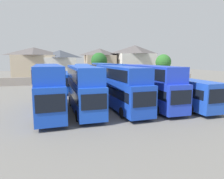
{
  "coord_description": "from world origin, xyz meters",
  "views": [
    {
      "loc": [
        -6.66,
        -22.0,
        5.71
      ],
      "look_at": [
        0.0,
        3.0,
        1.84
      ],
      "focal_mm": 32.53,
      "sensor_mm": 36.0,
      "label": 1
    }
  ],
  "objects": [
    {
      "name": "ground",
      "position": [
        0.0,
        18.0,
        0.0
      ],
      "size": [
        140.0,
        140.0,
        0.0
      ],
      "primitive_type": "plane",
      "color": "slate"
    },
    {
      "name": "depot_boundary_wall",
      "position": [
        0.0,
        25.51,
        0.9
      ],
      "size": [
        56.0,
        0.5,
        1.8
      ],
      "primitive_type": "cube",
      "color": "gray",
      "rests_on": "ground"
    },
    {
      "name": "bus_1",
      "position": [
        -7.68,
        0.12,
        2.88
      ],
      "size": [
        3.3,
        12.17,
        5.12
      ],
      "rotation": [
        0.0,
        0.0,
        -1.51
      ],
      "color": "blue",
      "rests_on": "ground"
    },
    {
      "name": "bus_2",
      "position": [
        -4.03,
        -0.2,
        2.8
      ],
      "size": [
        2.86,
        10.9,
        4.97
      ],
      "rotation": [
        0.0,
        0.0,
        -1.54
      ],
      "color": "blue",
      "rests_on": "ground"
    },
    {
      "name": "bus_3",
      "position": [
        0.19,
        0.17,
        2.77
      ],
      "size": [
        3.37,
        12.16,
        4.92
      ],
      "rotation": [
        0.0,
        0.0,
        -1.5
      ],
      "color": "blue",
      "rests_on": "ground"
    },
    {
      "name": "bus_4",
      "position": [
        4.18,
        0.33,
        2.8
      ],
      "size": [
        2.8,
        12.07,
        4.96
      ],
      "rotation": [
        0.0,
        0.0,
        -1.55
      ],
      "color": "blue",
      "rests_on": "ground"
    },
    {
      "name": "bus_5",
      "position": [
        7.67,
        -0.33,
        1.94
      ],
      "size": [
        3.23,
        12.15,
        3.4
      ],
      "rotation": [
        0.0,
        0.0,
        -1.52
      ],
      "color": "blue",
      "rests_on": "ground"
    },
    {
      "name": "bus_6",
      "position": [
        -5.36,
        15.57,
        1.9
      ],
      "size": [
        2.87,
        11.65,
        3.31
      ],
      "rotation": [
        0.0,
        0.0,
        -1.6
      ],
      "color": "#0E40BE",
      "rests_on": "ground"
    },
    {
      "name": "bus_7",
      "position": [
        -2.22,
        15.91,
        2.7
      ],
      "size": [
        3.13,
        11.96,
        4.78
      ],
      "rotation": [
        0.0,
        0.0,
        -1.62
      ],
      "color": "blue",
      "rests_on": "ground"
    },
    {
      "name": "bus_8",
      "position": [
        1.7,
        15.88,
        2.78
      ],
      "size": [
        2.65,
        11.36,
        4.94
      ],
      "rotation": [
        0.0,
        0.0,
        -1.56
      ],
      "color": "blue",
      "rests_on": "ground"
    },
    {
      "name": "bus_9",
      "position": [
        6.25,
        15.27,
        2.67
      ],
      "size": [
        3.31,
        11.18,
        4.72
      ],
      "rotation": [
        0.0,
        0.0,
        -1.49
      ],
      "color": "#113FBC",
      "rests_on": "ground"
    },
    {
      "name": "house_terrace_left",
      "position": [
        -12.55,
        35.26,
        4.47
      ],
      "size": [
        11.16,
        6.33,
        8.79
      ],
      "color": "#C6B293",
      "rests_on": "ground"
    },
    {
      "name": "house_terrace_centre",
      "position": [
        -5.98,
        35.34,
        4.15
      ],
      "size": [
        8.54,
        6.95,
        8.16
      ],
      "color": "silver",
      "rests_on": "ground"
    },
    {
      "name": "house_terrace_right",
      "position": [
        5.13,
        36.11,
        4.46
      ],
      "size": [
        8.59,
        7.54,
        8.77
      ],
      "color": "tan",
      "rests_on": "ground"
    },
    {
      "name": "house_terrace_far_right",
      "position": [
        15.32,
        34.52,
        4.96
      ],
      "size": [
        10.83,
        8.33,
        9.75
      ],
      "color": "silver",
      "rests_on": "ground"
    },
    {
      "name": "tree_left_of_lot",
      "position": [
        18.57,
        23.51,
        4.98
      ],
      "size": [
        3.8,
        3.8,
        6.93
      ],
      "color": "brown",
      "rests_on": "ground"
    },
    {
      "name": "tree_behind_wall",
      "position": [
        3.34,
        28.01,
        5.3
      ],
      "size": [
        4.02,
        4.02,
        7.34
      ],
      "color": "brown",
      "rests_on": "ground"
    }
  ]
}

